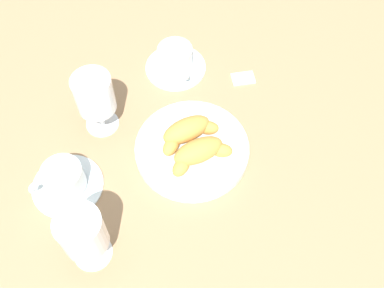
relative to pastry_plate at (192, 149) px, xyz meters
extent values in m
plane|color=#997551|center=(0.03, -0.02, -0.01)|extent=(2.20, 2.20, 0.00)
cylinder|color=silver|center=(0.00, 0.00, 0.00)|extent=(0.23, 0.23, 0.02)
torus|color=silver|center=(0.00, 0.00, 0.01)|extent=(0.23, 0.23, 0.01)
ellipsoid|color=#CC893D|center=(-0.01, -0.03, 0.03)|extent=(0.11, 0.08, 0.04)
ellipsoid|color=#CC893D|center=(0.03, -0.03, 0.02)|extent=(0.05, 0.04, 0.03)
ellipsoid|color=#CC893D|center=(-0.05, 0.00, 0.02)|extent=(0.05, 0.05, 0.03)
ellipsoid|color=#CC893D|center=(0.01, 0.03, 0.03)|extent=(0.11, 0.08, 0.04)
ellipsoid|color=#CC893D|center=(0.05, 0.02, 0.02)|extent=(0.05, 0.04, 0.03)
ellipsoid|color=#CC893D|center=(-0.02, 0.05, 0.02)|extent=(0.05, 0.05, 0.03)
cylinder|color=silver|center=(-0.14, -0.18, -0.01)|extent=(0.14, 0.14, 0.01)
cylinder|color=silver|center=(-0.14, -0.18, 0.02)|extent=(0.08, 0.08, 0.05)
cylinder|color=brown|center=(-0.14, -0.18, 0.04)|extent=(0.07, 0.07, 0.01)
torus|color=silver|center=(-0.12, -0.13, 0.02)|extent=(0.02, 0.04, 0.04)
cylinder|color=silver|center=(0.22, -0.12, -0.01)|extent=(0.14, 0.14, 0.01)
cylinder|color=silver|center=(0.22, -0.12, 0.02)|extent=(0.08, 0.08, 0.05)
cylinder|color=brown|center=(0.22, -0.12, 0.04)|extent=(0.07, 0.07, 0.01)
torus|color=silver|center=(0.26, -0.14, 0.02)|extent=(0.04, 0.02, 0.04)
cylinder|color=white|center=(0.27, 0.01, -0.01)|extent=(0.07, 0.07, 0.01)
cylinder|color=white|center=(0.27, 0.01, 0.02)|extent=(0.01, 0.01, 0.05)
cylinder|color=white|center=(0.27, 0.01, 0.09)|extent=(0.08, 0.08, 0.08)
cylinder|color=gold|center=(0.27, 0.01, 0.07)|extent=(0.07, 0.07, 0.05)
cylinder|color=white|center=(0.07, -0.18, -0.01)|extent=(0.07, 0.07, 0.01)
cylinder|color=white|center=(0.07, -0.18, 0.02)|extent=(0.01, 0.01, 0.05)
cylinder|color=white|center=(0.07, -0.18, 0.09)|extent=(0.08, 0.08, 0.08)
cylinder|color=yellow|center=(0.07, -0.18, 0.08)|extent=(0.07, 0.07, 0.07)
cube|color=white|center=(-0.22, -0.04, -0.01)|extent=(0.06, 0.06, 0.01)
camera|label=1|loc=(0.35, 0.31, 0.76)|focal=42.31mm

